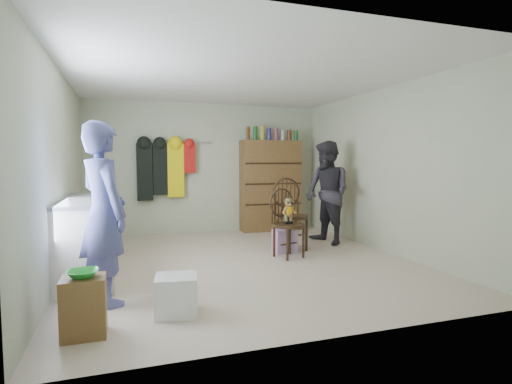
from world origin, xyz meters
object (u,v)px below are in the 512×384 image
object	(u,v)px
counter	(90,237)
chair_far	(290,211)
chair_front	(287,218)
dresser	(271,185)

from	to	relation	value
counter	chair_far	distance (m)	2.95
chair_front	chair_far	distance (m)	0.53
counter	chair_far	bearing A→B (deg)	11.32
chair_far	dresser	world-z (taller)	dresser
counter	chair_front	world-z (taller)	chair_front
chair_far	dresser	distance (m)	1.77
chair_front	chair_far	size ratio (longest dim) A/B	0.88
counter	dresser	world-z (taller)	dresser
counter	chair_front	distance (m)	2.64
dresser	chair_far	bearing A→B (deg)	-100.21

